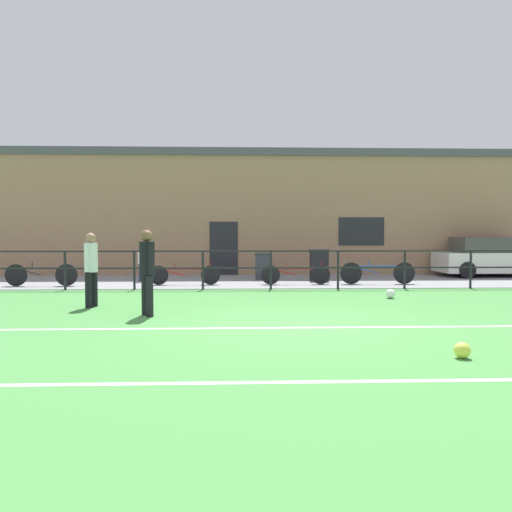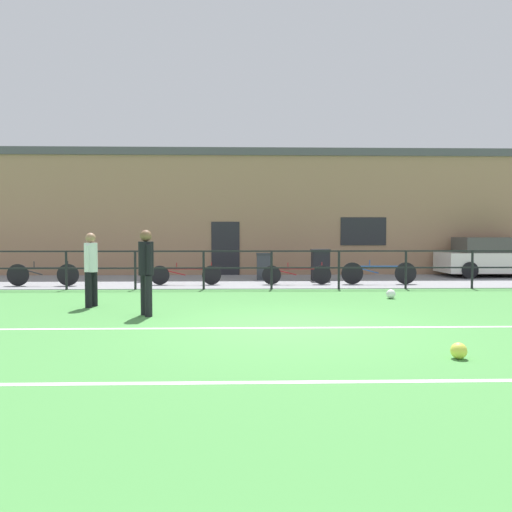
{
  "view_description": "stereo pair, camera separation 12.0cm",
  "coord_description": "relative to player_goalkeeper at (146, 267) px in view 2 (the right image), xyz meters",
  "views": [
    {
      "loc": [
        -1.0,
        -8.97,
        1.66
      ],
      "look_at": [
        -0.52,
        3.82,
        1.08
      ],
      "focal_mm": 35.78,
      "sensor_mm": 36.0,
      "label": 1
    },
    {
      "loc": [
        -0.88,
        -8.98,
        1.66
      ],
      "look_at": [
        -0.52,
        3.82,
        1.08
      ],
      "focal_mm": 35.78,
      "sensor_mm": 36.0,
      "label": 2
    }
  ],
  "objects": [
    {
      "name": "pavement_strip",
      "position": [
        2.79,
        7.24,
        -0.97
      ],
      "size": [
        48.0,
        5.0,
        0.02
      ],
      "primitive_type": "cube",
      "color": "gray",
      "rests_on": "ground"
    },
    {
      "name": "ground",
      "position": [
        2.79,
        -1.26,
        -1.0
      ],
      "size": [
        60.0,
        44.0,
        0.04
      ],
      "primitive_type": "cube",
      "color": "#478C42"
    },
    {
      "name": "bicycle_parked_0",
      "position": [
        6.31,
        5.94,
        -0.59
      ],
      "size": [
        2.42,
        0.04,
        0.79
      ],
      "color": "black",
      "rests_on": "pavement_strip"
    },
    {
      "name": "bicycle_parked_2",
      "position": [
        3.66,
        5.94,
        -0.64
      ],
      "size": [
        2.22,
        0.04,
        0.71
      ],
      "color": "black",
      "rests_on": "pavement_strip"
    },
    {
      "name": "bicycle_parked_1",
      "position": [
        -4.26,
        5.72,
        -0.6
      ],
      "size": [
        2.22,
        0.04,
        0.77
      ],
      "color": "black",
      "rests_on": "pavement_strip"
    },
    {
      "name": "trash_bin_1",
      "position": [
        4.63,
        7.21,
        -0.41
      ],
      "size": [
        0.62,
        0.53,
        1.09
      ],
      "color": "black",
      "rests_on": "pavement_strip"
    },
    {
      "name": "clubhouse_facade",
      "position": [
        2.79,
        10.94,
        1.52
      ],
      "size": [
        28.0,
        2.56,
        4.98
      ],
      "color": "#A37A5B",
      "rests_on": "ground"
    },
    {
      "name": "field_line_hash",
      "position": [
        2.79,
        -4.64,
        -0.98
      ],
      "size": [
        36.0,
        0.11,
        0.0
      ],
      "primitive_type": "cube",
      "color": "white",
      "rests_on": "ground"
    },
    {
      "name": "player_striker",
      "position": [
        -1.46,
        1.25,
        -0.03
      ],
      "size": [
        0.29,
        0.44,
        1.67
      ],
      "rotation": [
        0.0,
        0.0,
        4.45
      ],
      "color": "black",
      "rests_on": "ground"
    },
    {
      "name": "perimeter_fence",
      "position": [
        2.79,
        4.74,
        -0.23
      ],
      "size": [
        36.07,
        0.07,
        1.15
      ],
      "color": "black",
      "rests_on": "ground"
    },
    {
      "name": "field_line_touchline",
      "position": [
        2.79,
        -1.39,
        -0.98
      ],
      "size": [
        36.0,
        0.11,
        0.0
      ],
      "primitive_type": "cube",
      "color": "white",
      "rests_on": "ground"
    },
    {
      "name": "soccer_ball_spare",
      "position": [
        4.78,
        -3.65,
        -0.87
      ],
      "size": [
        0.22,
        0.22,
        0.22
      ],
      "primitive_type": "sphere",
      "color": "#E5E04C",
      "rests_on": "ground"
    },
    {
      "name": "bicycle_parked_3",
      "position": [
        0.13,
        5.94,
        -0.64
      ],
      "size": [
        2.24,
        0.04,
        0.71
      ],
      "color": "black",
      "rests_on": "pavement_strip"
    },
    {
      "name": "parked_car_red",
      "position": [
        11.53,
        8.7,
        -0.25
      ],
      "size": [
        4.3,
        1.84,
        1.48
      ],
      "color": "silver",
      "rests_on": "pavement_strip"
    },
    {
      "name": "trash_bin_0",
      "position": [
        2.72,
        7.7,
        -0.48
      ],
      "size": [
        0.56,
        0.48,
        0.94
      ],
      "color": "#33383D",
      "rests_on": "pavement_strip"
    },
    {
      "name": "spectator_child",
      "position": [
        -1.41,
        7.22,
        -0.27
      ],
      "size": [
        0.32,
        0.21,
        1.22
      ],
      "rotation": [
        0.0,
        0.0,
        3.48
      ],
      "color": "#232D4C",
      "rests_on": "pavement_strip"
    },
    {
      "name": "soccer_ball_match",
      "position": [
        5.69,
        2.51,
        -0.86
      ],
      "size": [
        0.23,
        0.23,
        0.23
      ],
      "primitive_type": "sphere",
      "color": "white",
      "rests_on": "ground"
    },
    {
      "name": "player_goalkeeper",
      "position": [
        0.0,
        0.0,
        0.0
      ],
      "size": [
        0.3,
        0.43,
        1.72
      ],
      "rotation": [
        0.0,
        0.0,
        2.08
      ],
      "color": "black",
      "rests_on": "ground"
    }
  ]
}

